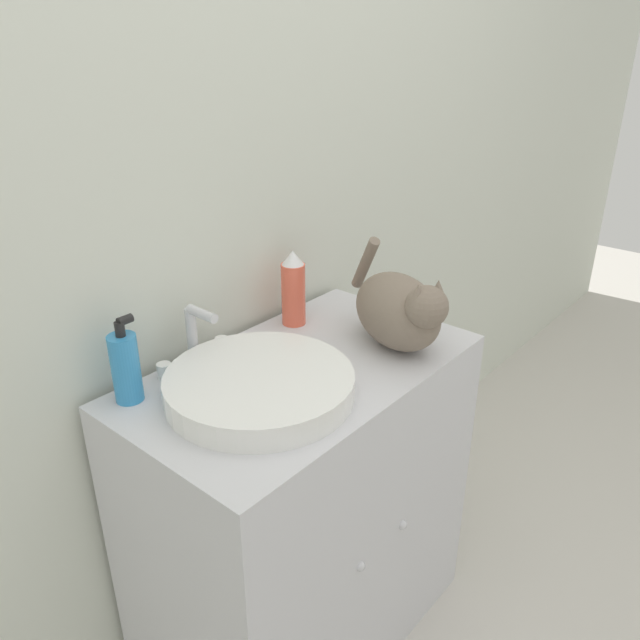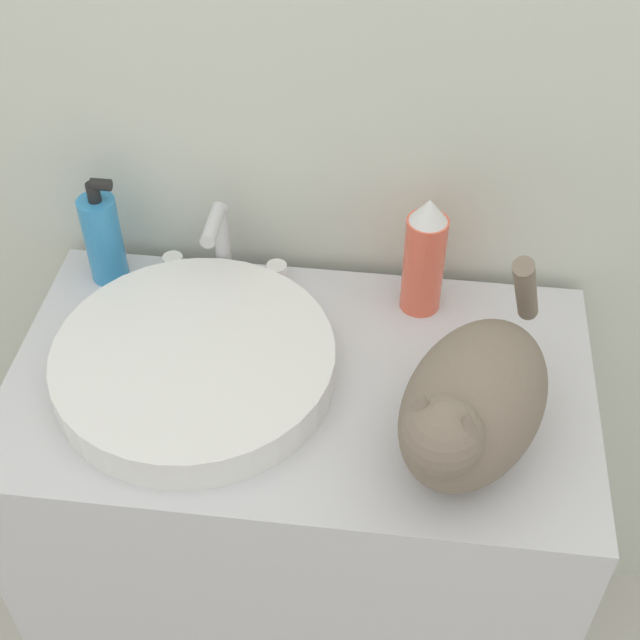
% 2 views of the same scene
% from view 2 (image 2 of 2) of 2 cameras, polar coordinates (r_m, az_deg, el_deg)
% --- Properties ---
extents(wall_back, '(6.00, 0.05, 2.50)m').
position_cam_2_polar(wall_back, '(1.24, 0.27, 19.47)').
color(wall_back, silver).
rests_on(wall_back, ground_plane).
extents(vanity_cabinet, '(0.83, 0.49, 0.83)m').
position_cam_2_polar(vanity_cabinet, '(1.59, -1.06, -13.92)').
color(vanity_cabinet, silver).
rests_on(vanity_cabinet, ground_plane).
extents(sink_basin, '(0.39, 0.39, 0.05)m').
position_cam_2_polar(sink_basin, '(1.25, -8.03, -2.75)').
color(sink_basin, white).
rests_on(sink_basin, vanity_cabinet).
extents(faucet, '(0.20, 0.10, 0.15)m').
position_cam_2_polar(faucet, '(1.37, -6.31, 4.47)').
color(faucet, silver).
rests_on(faucet, vanity_cabinet).
extents(cat, '(0.26, 0.36, 0.24)m').
position_cam_2_polar(cat, '(1.11, 9.66, -5.36)').
color(cat, '#7A6B5B').
rests_on(cat, vanity_cabinet).
extents(soap_bottle, '(0.06, 0.06, 0.18)m').
position_cam_2_polar(soap_bottle, '(1.40, -13.71, 5.16)').
color(soap_bottle, '#338CCC').
rests_on(soap_bottle, vanity_cabinet).
extents(spray_bottle, '(0.06, 0.06, 0.20)m').
position_cam_2_polar(spray_bottle, '(1.31, 6.70, 4.06)').
color(spray_bottle, '#EF6047').
rests_on(spray_bottle, vanity_cabinet).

